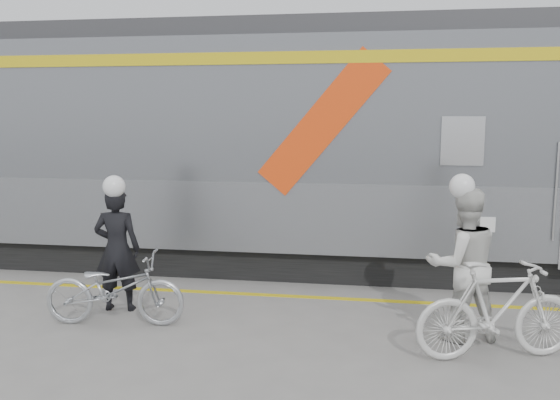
% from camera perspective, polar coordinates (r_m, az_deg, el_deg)
% --- Properties ---
extents(ground, '(90.00, 90.00, 0.00)m').
position_cam_1_polar(ground, '(6.70, 1.29, -14.92)').
color(ground, slate).
rests_on(ground, ground).
extents(train, '(24.00, 3.17, 4.10)m').
position_cam_1_polar(train, '(10.36, 14.91, 4.82)').
color(train, black).
rests_on(train, ground).
extents(safety_strip, '(24.00, 0.12, 0.01)m').
position_cam_1_polar(safety_strip, '(8.70, 3.25, -9.33)').
color(safety_strip, gold).
rests_on(safety_strip, ground).
extents(man, '(0.65, 0.47, 1.68)m').
position_cam_1_polar(man, '(8.26, -15.40, -4.57)').
color(man, black).
rests_on(man, ground).
extents(bicycle_left, '(1.82, 0.80, 0.93)m').
position_cam_1_polar(bicycle_left, '(7.79, -15.62, -8.24)').
color(bicycle_left, '#ADB1B5').
rests_on(bicycle_left, ground).
extents(woman, '(1.03, 0.89, 1.80)m').
position_cam_1_polar(woman, '(7.26, 17.17, -5.94)').
color(woman, silver).
rests_on(woman, ground).
extents(bicycle_right, '(1.89, 0.98, 1.09)m').
position_cam_1_polar(bicycle_right, '(6.89, 20.19, -9.94)').
color(bicycle_right, silver).
rests_on(bicycle_right, ground).
extents(helmet_man, '(0.29, 0.29, 0.29)m').
position_cam_1_polar(helmet_man, '(8.10, -15.67, 2.24)').
color(helmet_man, white).
rests_on(helmet_man, man).
extents(helmet_woman, '(0.29, 0.29, 0.29)m').
position_cam_1_polar(helmet_woman, '(7.08, 17.54, 2.28)').
color(helmet_woman, white).
rests_on(helmet_woman, woman).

